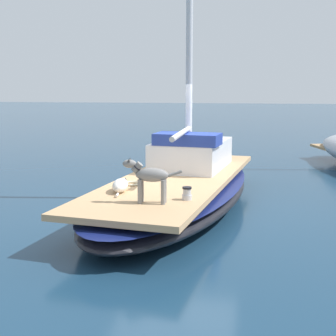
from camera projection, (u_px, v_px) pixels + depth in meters
ground_plane at (177, 209)px, 9.71m from camera, size 120.00×120.00×0.00m
sailboat_main at (177, 193)px, 9.65m from camera, size 3.46×7.51×0.66m
mast_main at (188, 42)px, 9.82m from camera, size 0.14×2.27×6.04m
cabin_house at (192, 153)px, 10.58m from camera, size 1.68×2.39×0.84m
dog_grey at (149, 176)px, 7.39m from camera, size 0.94×0.24×0.70m
dog_white at (121, 185)px, 8.27m from camera, size 0.34×0.95×0.22m
deck_winch at (187, 194)px, 7.65m from camera, size 0.16×0.16×0.21m
coiled_rope at (132, 184)px, 8.83m from camera, size 0.32×0.32×0.04m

